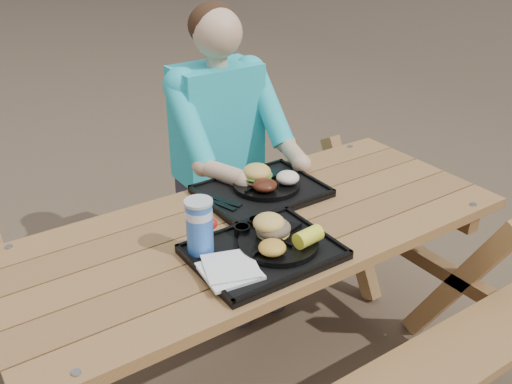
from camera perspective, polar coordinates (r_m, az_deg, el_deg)
ground at (r=2.46m, az=0.00°, el=-18.49°), size 60.00×60.00×0.00m
picnic_table at (r=2.21m, az=0.00°, el=-11.70°), size 1.80×1.49×0.75m
tray_near at (r=1.83m, az=0.73°, el=-6.12°), size 0.45×0.35×0.02m
tray_far at (r=2.19m, az=0.55°, el=-0.02°), size 0.45×0.35×0.02m
plate_near at (r=1.84m, az=2.24°, el=-5.14°), size 0.26×0.26×0.02m
plate_far at (r=2.20m, az=1.04°, el=0.74°), size 0.26×0.26×0.02m
napkin_stack at (r=1.72m, az=-2.66°, el=-7.79°), size 0.18×0.18×0.02m
soda_cup at (r=1.78m, az=-5.66°, el=-3.55°), size 0.08×0.08×0.17m
condiment_bbq at (r=1.89m, az=-1.40°, el=-3.86°), size 0.05×0.05×0.03m
condiment_mustard at (r=1.93m, az=0.03°, el=-3.12°), size 0.06×0.06×0.03m
sandwich at (r=1.84m, az=1.74°, el=-2.75°), size 0.11×0.11×0.11m
mac_cheese at (r=1.76m, az=1.63°, el=-5.58°), size 0.09×0.09×0.04m
corn_cob at (r=1.81m, az=5.24°, el=-4.48°), size 0.10×0.10×0.05m
cutlery_far at (r=2.10m, az=-3.35°, el=-0.89°), size 0.09×0.15×0.01m
burger at (r=2.19m, az=0.07°, el=2.36°), size 0.11×0.11×0.10m
baked_beans at (r=2.13m, az=0.87°, el=0.69°), size 0.09×0.09×0.04m
potato_salad at (r=2.18m, az=3.20°, el=1.45°), size 0.09×0.09×0.05m
diner at (r=2.66m, az=-3.57°, el=2.23°), size 0.48×0.84×1.28m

